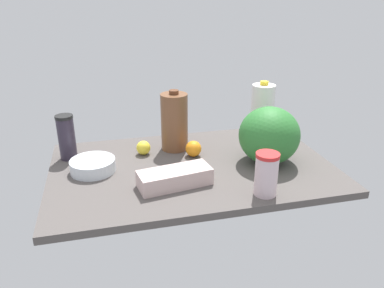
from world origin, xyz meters
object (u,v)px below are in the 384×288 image
mixing_bowl (93,166)px  chocolate_milk_jug (174,122)px  milk_jug (262,111)px  shaker_bottle (67,137)px  egg_carton (175,178)px  watermelon (269,135)px  tumbler_cup (266,174)px  orange_loose (193,149)px  lemon_by_jug (143,148)px

mixing_bowl → chocolate_milk_jug: 42.55cm
milk_jug → shaker_bottle: size_ratio=1.42×
egg_carton → mixing_bowl: 36.79cm
milk_jug → shaker_bottle: bearing=2.8°
watermelon → tumbler_cup: watermelon is taller
orange_loose → shaker_bottle: bearing=-11.3°
tumbler_cup → lemon_by_jug: bearing=-49.9°
chocolate_milk_jug → lemon_by_jug: (15.37, 3.31, -10.25)cm
watermelon → lemon_by_jug: 56.94cm
watermelon → tumbler_cup: 29.22cm
shaker_bottle → mixing_bowl: shaker_bottle is taller
lemon_by_jug → mixing_bowl: bearing=28.7°
shaker_bottle → chocolate_milk_jug: chocolate_milk_jug is taller
lemon_by_jug → shaker_bottle: bearing=-6.2°
egg_carton → shaker_bottle: 55.29cm
egg_carton → lemon_by_jug: bearing=-84.9°
egg_carton → lemon_by_jug: size_ratio=4.36×
watermelon → lemon_by_jug: size_ratio=4.05×
mixing_bowl → orange_loose: bearing=-173.7°
tumbler_cup → watermelon: bearing=-115.9°
milk_jug → egg_carton: size_ratio=1.02×
milk_jug → watermelon: bearing=72.1°
shaker_bottle → egg_carton: bearing=139.1°
milk_jug → shaker_bottle: milk_jug is taller
tumbler_cup → orange_loose: size_ratio=2.28×
mixing_bowl → tumbler_cup: tumbler_cup is taller
egg_carton → chocolate_milk_jug: size_ratio=0.99×
mixing_bowl → orange_loose: orange_loose is taller
chocolate_milk_jug → tumbler_cup: bearing=115.7°
watermelon → tumbler_cup: bearing=64.1°
chocolate_milk_jug → milk_jug: bearing=-173.9°
watermelon → mixing_bowl: bearing=-6.5°
lemon_by_jug → egg_carton: bearing=104.3°
milk_jug → shaker_bottle: 94.93cm
tumbler_cup → orange_loose: tumbler_cup is taller
egg_carton → tumbler_cup: tumbler_cup is taller
shaker_bottle → orange_loose: shaker_bottle is taller
orange_loose → chocolate_milk_jug: bearing=-58.8°
lemon_by_jug → orange_loose: size_ratio=0.89×
watermelon → shaker_bottle: size_ratio=1.29×
milk_jug → egg_carton: milk_jug is taller
mixing_bowl → orange_loose: (-44.55, -4.95, 0.99)cm
watermelon → mixing_bowl: 75.94cm
milk_jug → egg_carton: 67.76cm
chocolate_milk_jug → orange_loose: (-6.52, 10.76, -9.86)cm
tumbler_cup → chocolate_milk_jug: (24.16, -50.22, 5.16)cm
tumbler_cup → orange_loose: bearing=-65.9°
mixing_bowl → tumbler_cup: 71.34cm
shaker_bottle → mixing_bowl: (-10.54, 16.01, -7.56)cm
watermelon → egg_carton: size_ratio=0.93×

